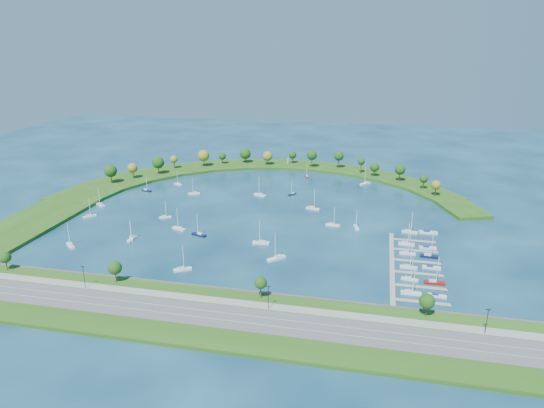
% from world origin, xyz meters
% --- Properties ---
extents(ground, '(700.00, 700.00, 0.00)m').
position_xyz_m(ground, '(0.00, 0.00, 0.00)').
color(ground, '#07283F').
rests_on(ground, ground).
extents(south_shoreline, '(420.00, 43.10, 11.60)m').
position_xyz_m(south_shoreline, '(0.03, -122.88, 1.00)').
color(south_shoreline, '#2A4913').
rests_on(south_shoreline, ground).
extents(breakwater, '(286.74, 247.64, 2.00)m').
position_xyz_m(breakwater, '(-46.33, 48.72, 0.99)').
color(breakwater, '#2A4913').
rests_on(breakwater, ground).
extents(breakwater_trees, '(236.03, 95.72, 14.23)m').
position_xyz_m(breakwater_trees, '(-30.11, 85.52, 10.46)').
color(breakwater_trees, '#382314').
rests_on(breakwater_trees, breakwater).
extents(harbor_tower, '(2.60, 2.60, 4.44)m').
position_xyz_m(harbor_tower, '(-6.34, 119.79, 4.27)').
color(harbor_tower, gray).
rests_on(harbor_tower, breakwater).
extents(dock_system, '(24.28, 82.00, 1.60)m').
position_xyz_m(dock_system, '(85.30, -61.00, 0.35)').
color(dock_system, gray).
rests_on(dock_system, ground).
extents(moored_boat_0, '(9.05, 5.15, 12.83)m').
position_xyz_m(moored_boat_0, '(-24.85, -45.26, 0.93)').
color(moored_boat_0, '#09153D').
rests_on(moored_boat_0, ground).
extents(moored_boat_1, '(3.66, 7.66, 10.85)m').
position_xyz_m(moored_boat_1, '(58.67, -15.53, 0.88)').
color(moored_boat_1, silver).
rests_on(moored_boat_1, ground).
extents(moored_boat_2, '(9.52, 5.84, 13.55)m').
position_xyz_m(moored_boat_2, '(-9.33, 32.00, 0.95)').
color(moored_boat_2, silver).
rests_on(moored_boat_2, ground).
extents(moored_boat_3, '(8.92, 5.56, 12.72)m').
position_xyz_m(moored_boat_3, '(-39.01, -39.22, 0.93)').
color(moored_boat_3, silver).
rests_on(moored_boat_3, ground).
extents(moored_boat_4, '(9.11, 3.22, 13.14)m').
position_xyz_m(moored_boat_4, '(11.03, -48.76, 0.94)').
color(moored_boat_4, silver).
rests_on(moored_boat_4, ground).
extents(moored_boat_5, '(8.11, 2.41, 11.86)m').
position_xyz_m(moored_boat_5, '(45.12, -14.47, 0.90)').
color(moored_boat_5, silver).
rests_on(moored_boat_5, ground).
extents(moored_boat_6, '(8.38, 6.50, 12.39)m').
position_xyz_m(moored_boat_6, '(-17.32, -87.35, 0.92)').
color(moored_boat_6, silver).
rests_on(moored_boat_6, ground).
extents(moored_boat_7, '(7.34, 4.59, 10.47)m').
position_xyz_m(moored_boat_7, '(-74.57, 45.09, 0.87)').
color(moored_boat_7, silver).
rests_on(moored_boat_7, ground).
extents(moored_boat_8, '(2.83, 7.68, 11.05)m').
position_xyz_m(moored_boat_8, '(-57.92, -58.13, 0.88)').
color(moored_boat_8, silver).
rests_on(moored_boat_8, ground).
extents(moored_boat_9, '(6.57, 7.57, 11.57)m').
position_xyz_m(moored_boat_9, '(-99.83, -31.60, 0.89)').
color(moored_boat_9, silver).
rests_on(moored_boat_9, ground).
extents(moored_boat_10, '(5.40, 6.37, 9.65)m').
position_xyz_m(moored_boat_10, '(11.76, 38.97, 0.85)').
color(moored_boat_10, '#09153D').
rests_on(moored_boat_10, ground).
extents(moored_boat_11, '(7.41, 5.02, 10.67)m').
position_xyz_m(moored_boat_11, '(-54.64, -23.05, 0.87)').
color(moored_boat_11, silver).
rests_on(moored_boat_11, ground).
extents(moored_boat_12, '(8.44, 6.49, 12.45)m').
position_xyz_m(moored_boat_12, '(-104.93, -10.68, 0.92)').
color(moored_boat_12, silver).
rests_on(moored_boat_12, ground).
extents(moored_boat_13, '(9.50, 4.88, 13.45)m').
position_xyz_m(moored_boat_13, '(30.05, 11.65, 0.95)').
color(moored_boat_13, silver).
rests_on(moored_boat_13, ground).
extents(moored_boat_14, '(8.11, 7.74, 12.89)m').
position_xyz_m(moored_boat_14, '(-84.67, -73.74, 0.93)').
color(moored_boat_14, silver).
rests_on(moored_boat_14, ground).
extents(moored_boat_15, '(4.39, 6.61, 9.50)m').
position_xyz_m(moored_boat_15, '(14.94, 86.08, 0.85)').
color(moored_boat_15, maroon).
rests_on(moored_boat_15, ground).
extents(moored_boat_16, '(8.70, 8.89, 14.28)m').
position_xyz_m(moored_boat_16, '(23.04, -66.17, 0.98)').
color(moored_boat_16, silver).
rests_on(moored_boat_16, ground).
extents(moored_boat_17, '(8.33, 5.50, 11.96)m').
position_xyz_m(moored_boat_17, '(-54.88, 25.74, 0.90)').
color(moored_boat_17, silver).
rests_on(moored_boat_17, ground).
extents(moored_boat_18, '(7.80, 8.64, 13.41)m').
position_xyz_m(moored_boat_18, '(60.06, 76.22, 0.95)').
color(moored_boat_18, silver).
rests_on(moored_boat_18, ground).
extents(moored_boat_19, '(7.73, 3.79, 10.95)m').
position_xyz_m(moored_boat_19, '(-90.16, 25.00, 0.88)').
color(moored_boat_19, '#09153D').
rests_on(moored_boat_19, ground).
extents(moored_boat_20, '(4.64, 7.23, 10.34)m').
position_xyz_m(moored_boat_20, '(-58.77, -57.55, 0.86)').
color(moored_boat_20, silver).
rests_on(moored_boat_20, ground).
extents(docked_boat_0, '(8.50, 2.53, 12.43)m').
position_xyz_m(docked_boat_0, '(85.51, -87.58, 0.92)').
color(docked_boat_0, silver).
rests_on(docked_boat_0, ground).
extents(docked_boat_1, '(7.85, 2.99, 1.56)m').
position_xyz_m(docked_boat_1, '(95.99, -87.57, 0.57)').
color(docked_boat_1, silver).
rests_on(docked_boat_1, ground).
extents(docked_boat_2, '(7.70, 3.31, 10.96)m').
position_xyz_m(docked_boat_2, '(85.53, -74.59, 0.88)').
color(docked_boat_2, silver).
rests_on(docked_boat_2, ground).
extents(docked_boat_3, '(9.05, 2.90, 13.15)m').
position_xyz_m(docked_boat_3, '(96.00, -75.80, 0.94)').
color(docked_boat_3, maroon).
rests_on(docked_boat_3, ground).
extents(docked_boat_4, '(8.14, 2.79, 11.77)m').
position_xyz_m(docked_boat_4, '(85.52, -62.20, 0.90)').
color(docked_boat_4, silver).
rests_on(docked_boat_4, ground).
extents(docked_boat_5, '(8.46, 2.70, 1.71)m').
position_xyz_m(docked_boat_5, '(95.98, -60.15, 0.63)').
color(docked_boat_5, silver).
rests_on(docked_boat_5, ground).
extents(docked_boat_6, '(7.85, 2.30, 11.50)m').
position_xyz_m(docked_boat_6, '(85.53, -46.20, 0.89)').
color(docked_boat_6, silver).
rests_on(docked_boat_6, ground).
extents(docked_boat_7, '(9.11, 2.98, 13.22)m').
position_xyz_m(docked_boat_7, '(96.00, -47.51, 0.94)').
color(docked_boat_7, '#09153D').
rests_on(docked_boat_7, ground).
extents(docked_boat_8, '(8.39, 2.62, 12.23)m').
position_xyz_m(docked_boat_8, '(85.52, -33.94, 0.91)').
color(docked_boat_8, silver).
rests_on(docked_boat_8, ground).
extents(docked_boat_9, '(8.72, 2.87, 1.76)m').
position_xyz_m(docked_boat_9, '(95.97, -36.78, 0.64)').
color(docked_boat_9, silver).
rests_on(docked_boat_9, ground).
extents(docked_boat_10, '(8.62, 3.12, 12.41)m').
position_xyz_m(docked_boat_10, '(87.91, -16.13, 0.92)').
color(docked_boat_10, silver).
rests_on(docked_boat_10, ground).
extents(docked_boat_11, '(9.89, 2.88, 2.01)m').
position_xyz_m(docked_boat_11, '(97.86, -14.73, 0.74)').
color(docked_boat_11, silver).
rests_on(docked_boat_11, ground).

